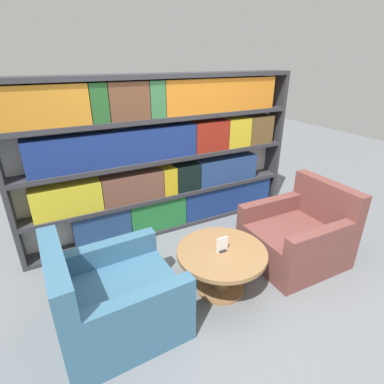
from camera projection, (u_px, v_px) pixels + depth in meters
name	position (u px, v px, depth m)	size (l,w,h in m)	color
ground_plane	(231.00, 297.00, 2.83)	(14.00, 14.00, 0.00)	slate
bookshelf	(166.00, 157.00, 3.64)	(3.46, 0.30, 1.92)	silver
armchair_left	(114.00, 301.00, 2.41)	(0.97, 0.89, 0.86)	#386684
armchair_right	(298.00, 236.00, 3.28)	(0.97, 0.88, 0.86)	brown
coffee_table	(221.00, 262.00, 2.81)	(0.84, 0.84, 0.44)	olive
table_sign	(222.00, 245.00, 2.73)	(0.12, 0.06, 0.14)	black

